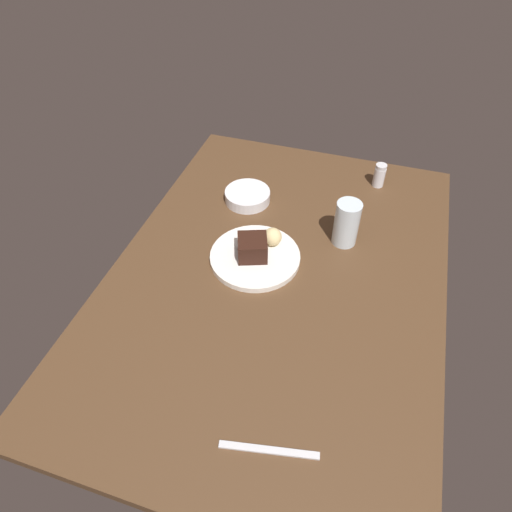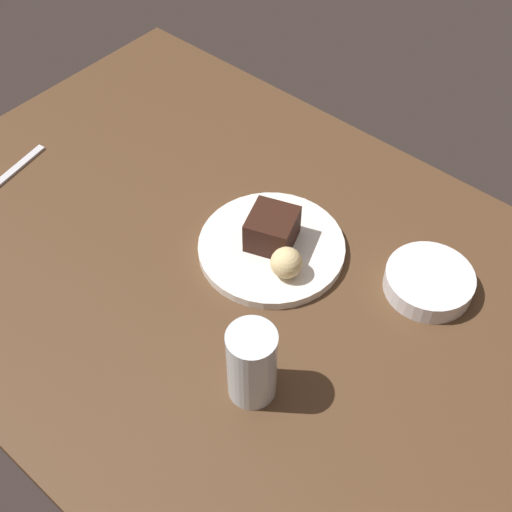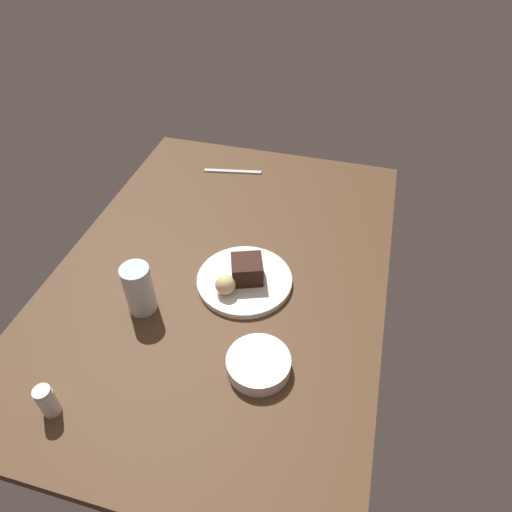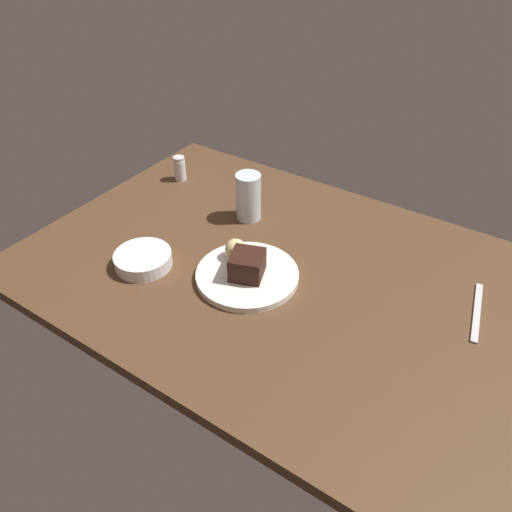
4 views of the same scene
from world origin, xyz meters
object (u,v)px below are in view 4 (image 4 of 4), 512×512
(chocolate_cake_slice, at_px, (247,265))
(water_glass, at_px, (248,197))
(bread_roll, at_px, (235,249))
(salt_shaker, at_px, (180,168))
(dessert_plate, at_px, (247,275))
(side_bowl, at_px, (143,259))
(butter_knife, at_px, (477,312))

(chocolate_cake_slice, distance_m, water_glass, 0.26)
(bread_roll, bearing_deg, water_glass, 115.48)
(salt_shaker, bearing_deg, chocolate_cake_slice, -32.26)
(dessert_plate, height_order, side_bowl, side_bowl)
(dessert_plate, height_order, butter_knife, dessert_plate)
(bread_roll, relative_size, water_glass, 0.38)
(side_bowl, bearing_deg, butter_knife, 21.29)
(water_glass, bearing_deg, butter_knife, -3.18)
(bread_roll, height_order, salt_shaker, salt_shaker)
(dessert_plate, bearing_deg, salt_shaker, 148.03)
(salt_shaker, bearing_deg, dessert_plate, -31.97)
(dessert_plate, xyz_separation_m, side_bowl, (-0.23, -0.10, 0.01))
(dessert_plate, height_order, bread_roll, bread_roll)
(dessert_plate, distance_m, water_glass, 0.26)
(butter_knife, bearing_deg, chocolate_cake_slice, 100.69)
(dessert_plate, height_order, chocolate_cake_slice, chocolate_cake_slice)
(water_glass, xyz_separation_m, side_bowl, (-0.09, -0.31, -0.05))
(dessert_plate, relative_size, side_bowl, 1.75)
(side_bowl, xyz_separation_m, butter_knife, (0.71, 0.28, -0.01))
(dessert_plate, height_order, salt_shaker, salt_shaker)
(chocolate_cake_slice, xyz_separation_m, bread_roll, (-0.06, 0.04, -0.00))
(dessert_plate, relative_size, salt_shaker, 3.17)
(salt_shaker, distance_m, butter_knife, 0.91)
(bread_roll, distance_m, butter_knife, 0.55)
(bread_roll, xyz_separation_m, side_bowl, (-0.18, -0.13, -0.02))
(chocolate_cake_slice, bearing_deg, salt_shaker, 147.74)
(chocolate_cake_slice, height_order, butter_knife, chocolate_cake_slice)
(dessert_plate, xyz_separation_m, salt_shaker, (-0.43, 0.27, 0.03))
(bread_roll, xyz_separation_m, butter_knife, (0.53, 0.15, -0.04))
(chocolate_cake_slice, bearing_deg, bread_roll, 147.92)
(salt_shaker, height_order, water_glass, water_glass)
(bread_roll, height_order, butter_knife, bread_roll)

